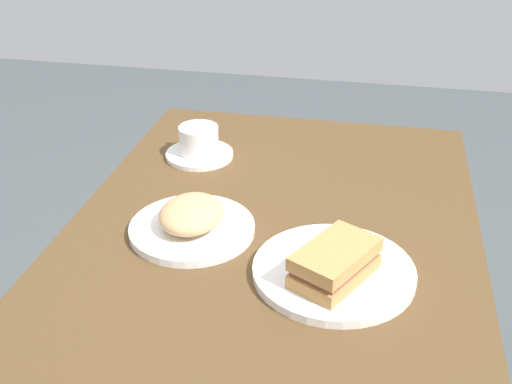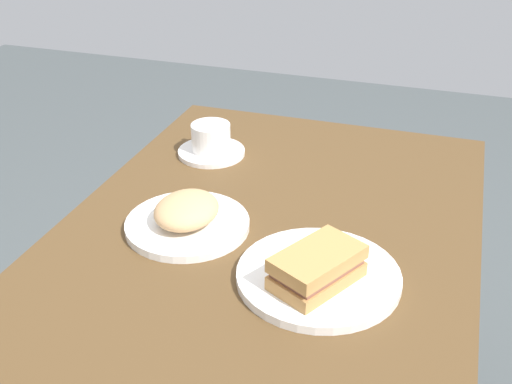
{
  "view_description": "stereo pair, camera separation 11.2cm",
  "coord_description": "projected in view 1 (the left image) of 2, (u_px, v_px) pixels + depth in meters",
  "views": [
    {
      "loc": [
        0.88,
        0.16,
        1.34
      ],
      "look_at": [
        -0.08,
        -0.04,
        0.79
      ],
      "focal_mm": 44.24,
      "sensor_mm": 36.0,
      "label": 1
    },
    {
      "loc": [
        0.85,
        0.27,
        1.34
      ],
      "look_at": [
        -0.08,
        -0.04,
        0.79
      ],
      "focal_mm": 44.24,
      "sensor_mm": 36.0,
      "label": 2
    }
  ],
  "objects": [
    {
      "name": "coffee_cup",
      "position": [
        198.0,
        139.0,
        1.3
      ],
      "size": [
        0.08,
        0.1,
        0.06
      ],
      "color": "white",
      "rests_on": "coffee_saucer"
    },
    {
      "name": "side_food_pile",
      "position": [
        191.0,
        214.0,
        1.05
      ],
      "size": [
        0.13,
        0.11,
        0.04
      ],
      "primitive_type": "ellipsoid",
      "color": "tan",
      "rests_on": "side_plate"
    },
    {
      "name": "spoon",
      "position": [
        206.0,
        136.0,
        1.38
      ],
      "size": [
        0.1,
        0.02,
        0.01
      ],
      "color": "silver",
      "rests_on": "coffee_saucer"
    },
    {
      "name": "sandwich_front",
      "position": [
        335.0,
        263.0,
        0.92
      ],
      "size": [
        0.16,
        0.13,
        0.05
      ],
      "color": "#B78348",
      "rests_on": "sandwich_plate"
    },
    {
      "name": "dining_table",
      "position": [
        269.0,
        307.0,
        1.14
      ],
      "size": [
        1.01,
        0.7,
        0.76
      ],
      "color": "#533B20",
      "rests_on": "ground_plane"
    },
    {
      "name": "side_plate",
      "position": [
        192.0,
        228.0,
        1.06
      ],
      "size": [
        0.21,
        0.21,
        0.01
      ],
      "primitive_type": "cylinder",
      "color": "white",
      "rests_on": "dining_table"
    },
    {
      "name": "coffee_saucer",
      "position": [
        200.0,
        155.0,
        1.31
      ],
      "size": [
        0.14,
        0.14,
        0.01
      ],
      "primitive_type": "cylinder",
      "color": "white",
      "rests_on": "dining_table"
    },
    {
      "name": "sandwich_plate",
      "position": [
        334.0,
        271.0,
        0.96
      ],
      "size": [
        0.25,
        0.25,
        0.01
      ],
      "primitive_type": "cylinder",
      "color": "white",
      "rests_on": "dining_table"
    }
  ]
}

